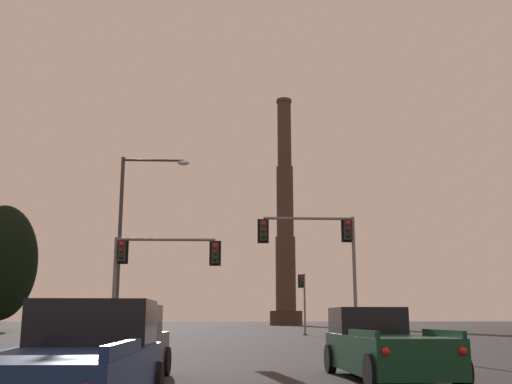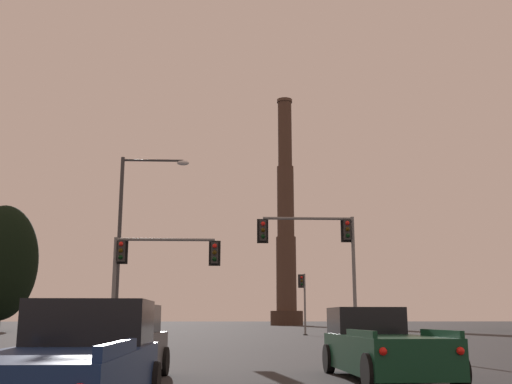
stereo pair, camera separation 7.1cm
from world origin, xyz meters
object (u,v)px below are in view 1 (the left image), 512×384
at_px(pickup_truck_right_lane_second, 382,347).
at_px(pickup_truck_left_lane_third, 73,371).
at_px(suv_left_lane_second, 115,345).
at_px(traffic_light_overhead_right, 323,247).
at_px(street_lamp, 130,230).
at_px(traffic_light_overhead_left, 152,263).
at_px(smokestack, 285,233).
at_px(traffic_light_far_right, 303,295).

xyz_separation_m(pickup_truck_right_lane_second, pickup_truck_left_lane_third, (-6.14, -6.84, 0.00)).
height_order(pickup_truck_right_lane_second, suv_left_lane_second, suv_left_lane_second).
height_order(traffic_light_overhead_right, street_lamp, street_lamp).
xyz_separation_m(pickup_truck_right_lane_second, suv_left_lane_second, (-6.67, -0.62, 0.09)).
xyz_separation_m(traffic_light_overhead_left, smokestack, (16.52, 102.17, 16.03)).
height_order(suv_left_lane_second, pickup_truck_left_lane_third, suv_left_lane_second).
xyz_separation_m(pickup_truck_right_lane_second, street_lamp, (-9.06, 15.44, 5.22)).
height_order(traffic_light_overhead_left, traffic_light_far_right, traffic_light_far_right).
bearing_deg(traffic_light_overhead_right, suv_left_lane_second, -116.54).
relative_size(street_lamp, smokestack, 0.19).
bearing_deg(pickup_truck_left_lane_third, pickup_truck_right_lane_second, 47.13).
bearing_deg(pickup_truck_right_lane_second, suv_left_lane_second, -176.54).
relative_size(suv_left_lane_second, smokestack, 0.10).
xyz_separation_m(pickup_truck_right_lane_second, smokestack, (8.84, 116.00, 19.37)).
relative_size(pickup_truck_left_lane_third, traffic_light_far_right, 0.99).
bearing_deg(pickup_truck_right_lane_second, pickup_truck_left_lane_third, -133.80).
height_order(suv_left_lane_second, traffic_light_far_right, traffic_light_far_right).
distance_m(pickup_truck_left_lane_third, traffic_light_far_right, 48.15).
xyz_separation_m(traffic_light_overhead_left, street_lamp, (-1.38, 1.61, 1.88)).
distance_m(pickup_truck_right_lane_second, pickup_truck_left_lane_third, 9.19).
xyz_separation_m(suv_left_lane_second, street_lamp, (-2.39, 16.06, 5.12)).
height_order(traffic_light_overhead_left, smokestack, smokestack).
bearing_deg(traffic_light_overhead_left, street_lamp, 130.62).
bearing_deg(pickup_truck_left_lane_third, traffic_light_overhead_left, 93.34).
bearing_deg(smokestack, pickup_truck_left_lane_third, -96.95).
relative_size(traffic_light_overhead_left, traffic_light_far_right, 0.97).
distance_m(suv_left_lane_second, traffic_light_overhead_left, 14.85).
distance_m(traffic_light_overhead_right, traffic_light_far_right, 26.02).
xyz_separation_m(traffic_light_overhead_right, street_lamp, (-9.92, 0.99, 0.98)).
height_order(street_lamp, smokestack, smokestack).
relative_size(suv_left_lane_second, traffic_light_far_right, 0.89).
relative_size(pickup_truck_right_lane_second, traffic_light_far_right, 0.99).
height_order(pickup_truck_right_lane_second, street_lamp, street_lamp).
xyz_separation_m(traffic_light_overhead_right, traffic_light_overhead_left, (-8.54, -0.62, -0.90)).
height_order(traffic_light_overhead_right, smokestack, smokestack).
height_order(pickup_truck_right_lane_second, smokestack, smokestack).
relative_size(traffic_light_overhead_right, smokestack, 0.13).
relative_size(traffic_light_overhead_right, traffic_light_far_right, 1.18).
relative_size(pickup_truck_left_lane_third, street_lamp, 0.56).
bearing_deg(street_lamp, pickup_truck_left_lane_third, -82.52).
bearing_deg(smokestack, street_lamp, -100.09).
bearing_deg(traffic_light_overhead_left, traffic_light_overhead_right, 4.13).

